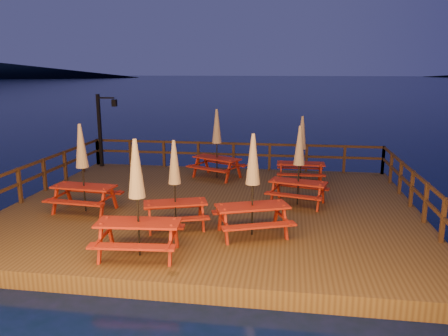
# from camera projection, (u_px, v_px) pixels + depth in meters

# --- Properties ---
(ground) EXTENTS (500.00, 500.00, 0.00)m
(ground) POSITION_uv_depth(u_px,v_px,m) (213.00, 217.00, 13.29)
(ground) COLOR black
(ground) RESTS_ON ground
(deck) EXTENTS (12.00, 10.00, 0.40)m
(deck) POSITION_uv_depth(u_px,v_px,m) (213.00, 211.00, 13.24)
(deck) COLOR #4D3519
(deck) RESTS_ON ground
(deck_piles) EXTENTS (11.44, 9.44, 1.40)m
(deck_piles) POSITION_uv_depth(u_px,v_px,m) (213.00, 226.00, 13.35)
(deck_piles) COLOR #342310
(deck_piles) RESTS_ON ground
(railing) EXTENTS (11.80, 9.75, 1.10)m
(railing) POSITION_uv_depth(u_px,v_px,m) (222.00, 167.00, 14.74)
(railing) COLOR #342310
(railing) RESTS_ON deck
(lamp_post) EXTENTS (0.85, 0.18, 3.00)m
(lamp_post) POSITION_uv_depth(u_px,v_px,m) (103.00, 124.00, 17.96)
(lamp_post) COLOR black
(lamp_post) RESTS_ON deck
(picnic_table_0) EXTENTS (1.97, 1.76, 2.39)m
(picnic_table_0) POSITION_uv_depth(u_px,v_px,m) (299.00, 164.00, 12.94)
(picnic_table_0) COLOR maroon
(picnic_table_0) RESTS_ON deck
(picnic_table_1) EXTENTS (1.89, 1.60, 2.53)m
(picnic_table_1) POSITION_uv_depth(u_px,v_px,m) (82.00, 167.00, 12.28)
(picnic_table_1) COLOR maroon
(picnic_table_1) RESTS_ON deck
(picnic_table_2) EXTENTS (1.93, 1.64, 2.59)m
(picnic_table_2) POSITION_uv_depth(u_px,v_px,m) (137.00, 197.00, 9.32)
(picnic_table_2) COLOR maroon
(picnic_table_2) RESTS_ON deck
(picnic_table_3) EXTENTS (1.94, 1.77, 2.29)m
(picnic_table_3) POSITION_uv_depth(u_px,v_px,m) (175.00, 183.00, 11.05)
(picnic_table_3) COLOR maroon
(picnic_table_3) RESTS_ON deck
(picnic_table_4) EXTENTS (2.27, 2.12, 2.57)m
(picnic_table_4) POSITION_uv_depth(u_px,v_px,m) (217.00, 143.00, 16.16)
(picnic_table_4) COLOR maroon
(picnic_table_4) RESTS_ON deck
(picnic_table_5) EXTENTS (2.17, 1.99, 2.53)m
(picnic_table_5) POSITION_uv_depth(u_px,v_px,m) (253.00, 183.00, 10.52)
(picnic_table_5) COLOR maroon
(picnic_table_5) RESTS_ON deck
(picnic_table_6) EXTENTS (1.70, 1.40, 2.40)m
(picnic_table_6) POSITION_uv_depth(u_px,v_px,m) (301.00, 148.00, 15.47)
(picnic_table_6) COLOR maroon
(picnic_table_6) RESTS_ON deck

